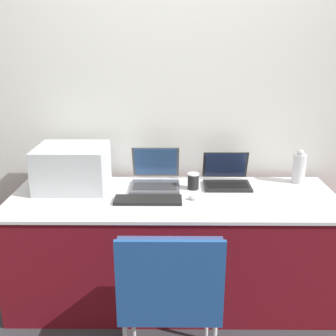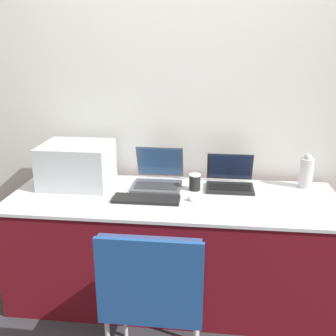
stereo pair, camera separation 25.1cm
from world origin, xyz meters
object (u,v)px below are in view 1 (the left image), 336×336
(metal_pitcher, at_px, (299,167))
(coffee_cup, at_px, (193,181))
(printer, at_px, (72,166))
(laptop_right, at_px, (226,178))
(external_keyboard, at_px, (148,200))
(mouse, at_px, (193,197))
(laptop_left, at_px, (155,177))
(chair, at_px, (170,289))

(metal_pitcher, bearing_deg, coffee_cup, -169.74)
(printer, relative_size, laptop_right, 1.46)
(external_keyboard, bearing_deg, mouse, 5.99)
(external_keyboard, height_order, mouse, mouse)
(coffee_cup, bearing_deg, external_keyboard, -143.02)
(laptop_left, distance_m, laptop_right, 0.49)
(coffee_cup, bearing_deg, metal_pitcher, 10.26)
(mouse, bearing_deg, laptop_right, 48.26)
(chair, bearing_deg, coffee_cup, 80.09)
(external_keyboard, height_order, metal_pitcher, metal_pitcher)
(coffee_cup, height_order, mouse, coffee_cup)
(mouse, distance_m, chair, 0.73)
(metal_pitcher, distance_m, chair, 1.39)
(laptop_right, xyz_separation_m, metal_pitcher, (0.51, 0.05, 0.06))
(laptop_left, bearing_deg, metal_pitcher, 3.66)
(laptop_right, height_order, chair, laptop_right)
(printer, xyz_separation_m, metal_pitcher, (1.56, 0.12, -0.05))
(laptop_left, distance_m, coffee_cup, 0.27)
(printer, bearing_deg, chair, -53.78)
(laptop_right, distance_m, external_keyboard, 0.61)
(external_keyboard, bearing_deg, laptop_right, 29.83)
(laptop_left, distance_m, mouse, 0.36)
(coffee_cup, bearing_deg, laptop_left, 164.64)
(metal_pitcher, bearing_deg, laptop_left, -176.34)
(printer, height_order, chair, printer)
(external_keyboard, height_order, coffee_cup, coffee_cup)
(laptop_left, bearing_deg, mouse, -46.31)
(printer, bearing_deg, mouse, -14.27)
(chair, bearing_deg, external_keyboard, 101.81)
(coffee_cup, xyz_separation_m, chair, (-0.15, -0.88, -0.23))
(laptop_left, xyz_separation_m, metal_pitcher, (1.01, 0.06, 0.05))
(laptop_right, bearing_deg, chair, -111.97)
(laptop_left, relative_size, mouse, 6.19)
(printer, height_order, mouse, printer)
(laptop_left, bearing_deg, laptop_right, 1.31)
(laptop_left, relative_size, external_keyboard, 0.82)
(external_keyboard, bearing_deg, chair, -78.19)
(laptop_left, height_order, external_keyboard, laptop_left)
(laptop_right, distance_m, metal_pitcher, 0.52)
(laptop_left, bearing_deg, external_keyboard, -96.76)
(printer, relative_size, mouse, 8.21)
(laptop_left, xyz_separation_m, laptop_right, (0.49, 0.01, -0.01))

